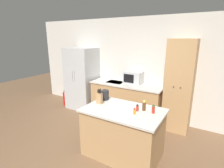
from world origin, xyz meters
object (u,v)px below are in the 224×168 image
fire_extinguisher (65,98)px  pantry_cabinet (179,86)px  spice_bottle_tall_dark (137,108)px  spice_bottle_green_herb (153,109)px  microwave (133,77)px  refrigerator (82,78)px  spice_bottle_short_red (144,106)px  kettle (105,95)px  spice_bottle_amber_oil (134,111)px  knife_block (99,98)px

fire_extinguisher → pantry_cabinet: bearing=4.8°
spice_bottle_tall_dark → spice_bottle_green_herb: bearing=12.3°
microwave → refrigerator: bearing=-173.8°
refrigerator → spice_bottle_green_herb: size_ratio=12.65×
spice_bottle_short_red → kettle: size_ratio=0.81×
spice_bottle_short_red → kettle: (-0.86, 0.10, 0.02)m
pantry_cabinet → spice_bottle_short_red: (-0.32, -1.34, -0.06)m
microwave → spice_bottle_tall_dark: size_ratio=4.01×
spice_bottle_amber_oil → kettle: (-0.78, 0.33, 0.05)m
refrigerator → microwave: 1.60m
refrigerator → knife_block: bearing=-40.8°
pantry_cabinet → knife_block: pantry_cabinet is taller
spice_bottle_tall_dark → kettle: size_ratio=0.52×
refrigerator → knife_block: refrigerator is taller
microwave → knife_block: (0.01, -1.55, -0.09)m
refrigerator → pantry_cabinet: size_ratio=0.87×
spice_bottle_tall_dark → fire_extinguisher: bearing=158.6°
spice_bottle_green_herb → spice_bottle_amber_oil: bearing=-142.1°
microwave → fire_extinguisher: size_ratio=0.95×
spice_bottle_amber_oil → knife_block: bearing=173.2°
microwave → knife_block: bearing=-89.7°
microwave → spice_bottle_green_herb: bearing=-54.9°
refrigerator → kettle: (1.56, -1.14, 0.09)m
spice_bottle_tall_dark → spice_bottle_short_red: 0.12m
spice_bottle_tall_dark → fire_extinguisher: (-2.92, 1.14, -0.73)m
pantry_cabinet → spice_bottle_green_herb: bearing=-96.0°
spice_bottle_amber_oil → spice_bottle_green_herb: spice_bottle_green_herb is taller
microwave → kettle: (-0.02, -1.31, -0.10)m
pantry_cabinet → spice_bottle_tall_dark: size_ratio=18.04×
pantry_cabinet → fire_extinguisher: pantry_cabinet is taller
pantry_cabinet → fire_extinguisher: bearing=-175.2°
fire_extinguisher → spice_bottle_tall_dark: bearing=-21.4°
spice_bottle_amber_oil → spice_bottle_tall_dark: bearing=93.2°
spice_bottle_tall_dark → spice_bottle_green_herb: (0.26, 0.06, 0.01)m
spice_bottle_amber_oil → fire_extinguisher: (-2.93, 1.28, -0.72)m
fire_extinguisher → kettle: bearing=-24.0°
kettle → fire_extinguisher: size_ratio=0.45×
pantry_cabinet → microwave: 1.16m
pantry_cabinet → microwave: pantry_cabinet is taller
spice_bottle_green_herb → fire_extinguisher: bearing=161.1°
pantry_cabinet → knife_block: size_ratio=6.91×
spice_bottle_green_herb → microwave: bearing=125.1°
microwave → spice_bottle_amber_oil: 1.81m
refrigerator → fire_extinguisher: (-0.58, -0.18, -0.69)m
knife_block → microwave: bearing=90.3°
pantry_cabinet → spice_bottle_green_herb: size_ratio=14.54×
spice_bottle_short_red → spice_bottle_green_herb: spice_bottle_short_red is taller
knife_block → kettle: (-0.03, 0.24, -0.01)m
spice_bottle_tall_dark → fire_extinguisher: 3.22m
pantry_cabinet → knife_block: bearing=-127.9°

